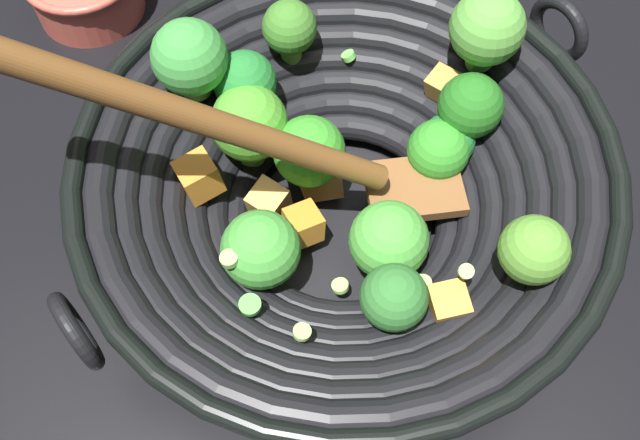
# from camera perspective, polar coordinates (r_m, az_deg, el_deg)

# --- Properties ---
(ground_plane) EXTENTS (4.00, 4.00, 0.00)m
(ground_plane) POSITION_cam_1_polar(r_m,az_deg,el_deg) (0.56, 1.76, -0.53)
(ground_plane) COLOR black
(wok) EXTENTS (0.41, 0.38, 0.26)m
(wok) POSITION_cam_1_polar(r_m,az_deg,el_deg) (0.50, 1.92, 3.17)
(wok) COLOR black
(wok) RESTS_ON ground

